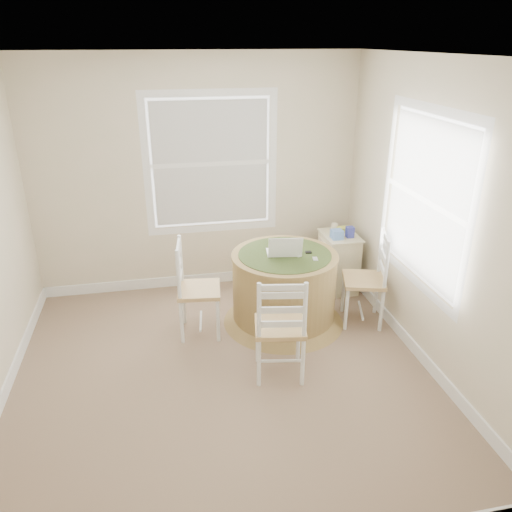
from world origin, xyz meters
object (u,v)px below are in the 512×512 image
object	(u,v)px
laptop	(284,251)
corner_chest	(338,262)
round_table	(284,285)
chair_near	(280,326)
chair_left	(199,289)
chair_right	(364,280)

from	to	relation	value
laptop	corner_chest	world-z (taller)	laptop
round_table	chair_near	xyz separation A→B (m)	(-0.25, -0.84, 0.06)
chair_left	chair_right	distance (m)	1.65
round_table	laptop	distance (m)	0.37
corner_chest	round_table	bearing A→B (deg)	-144.20
round_table	chair_near	size ratio (longest dim) A/B	1.30
chair_left	corner_chest	size ratio (longest dim) A/B	1.41
laptop	round_table	bearing A→B (deg)	-174.14
chair_right	laptop	size ratio (longest dim) A/B	2.61
chair_left	chair_near	world-z (taller)	same
chair_right	round_table	bearing A→B (deg)	-85.26
laptop	chair_left	bearing A→B (deg)	10.12
chair_right	laptop	bearing A→B (deg)	-85.16
round_table	chair_near	distance (m)	0.88
chair_right	corner_chest	world-z (taller)	chair_right
round_table	corner_chest	bearing A→B (deg)	45.80
chair_right	laptop	distance (m)	0.87
laptop	corner_chest	distance (m)	1.10
chair_left	chair_right	xyz separation A→B (m)	(1.65, -0.11, 0.00)
chair_left	chair_right	size ratio (longest dim) A/B	1.00
chair_left	laptop	size ratio (longest dim) A/B	2.61
round_table	chair_left	xyz separation A→B (m)	(-0.86, -0.04, 0.06)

